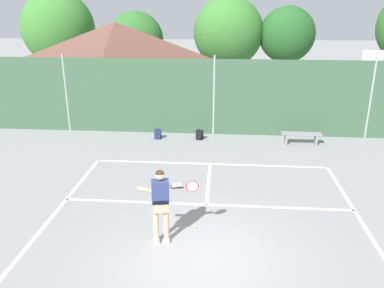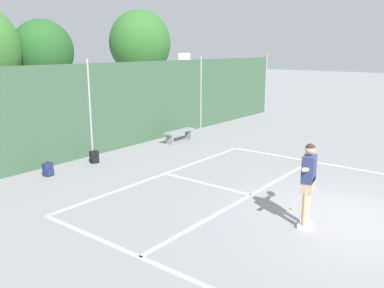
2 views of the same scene
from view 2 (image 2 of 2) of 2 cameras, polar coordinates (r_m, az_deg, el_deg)
The scene contains 9 objects.
ground_plane at distance 9.89m, azimuth 21.09°, elevation -9.89°, with size 120.00×120.00×0.00m, color gray.
court_markings at distance 10.06m, azimuth 17.54°, elevation -9.16°, with size 8.30×11.10×0.01m.
chainlink_fence at distance 14.59m, azimuth -14.29°, elevation 4.62°, with size 26.09×0.09×3.41m.
basketball_hoop at distance 20.14m, azimuth -1.19°, elevation 9.29°, with size 0.90×0.67×3.55m.
tennis_player at distance 8.81m, azimuth 16.17°, elevation -4.64°, with size 1.40×0.44×1.85m.
tennis_ball at distance 10.03m, azimuth 13.99°, elevation -8.80°, with size 0.07×0.07×0.07m, color #CCE033.
backpack_navy at distance 12.92m, azimuth -19.74°, elevation -3.43°, with size 0.28×0.24×0.46m.
backpack_black at distance 13.91m, azimuth -13.69°, elevation -1.83°, with size 0.32×0.31×0.46m.
courtside_bench at distance 16.52m, azimuth -1.81°, elevation 1.53°, with size 1.60×0.36×0.48m.
Camera 2 is at (-8.81, -2.43, 3.76)m, focal length 37.59 mm.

